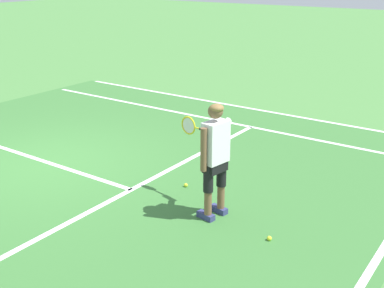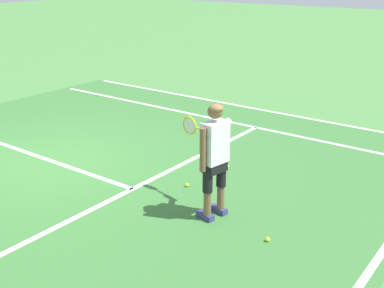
# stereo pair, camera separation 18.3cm
# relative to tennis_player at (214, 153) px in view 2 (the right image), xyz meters

# --- Properties ---
(ground_plane) EXTENTS (80.00, 80.00, 0.00)m
(ground_plane) POSITION_rel_tennis_player_xyz_m (-0.03, 3.64, -0.99)
(ground_plane) COLOR #477F3D
(court_inner_surface) EXTENTS (10.98, 10.69, 0.00)m
(court_inner_surface) POSITION_rel_tennis_player_xyz_m (-0.03, 2.84, -0.99)
(court_inner_surface) COLOR #387033
(court_inner_surface) RESTS_ON ground
(line_baseline) EXTENTS (10.98, 0.10, 0.01)m
(line_baseline) POSITION_rel_tennis_player_xyz_m (-0.03, -2.31, -0.99)
(line_baseline) COLOR white
(line_baseline) RESTS_ON ground
(line_service) EXTENTS (8.23, 0.10, 0.01)m
(line_service) POSITION_rel_tennis_player_xyz_m (-0.03, 1.58, -0.99)
(line_service) COLOR white
(line_service) RESTS_ON ground
(line_centre_service) EXTENTS (0.10, 6.40, 0.01)m
(line_centre_service) POSITION_rel_tennis_player_xyz_m (-0.03, 4.78, -0.99)
(line_centre_service) COLOR white
(line_centre_service) RESTS_ON ground
(line_singles_right) EXTENTS (0.10, 10.29, 0.01)m
(line_singles_right) POSITION_rel_tennis_player_xyz_m (4.08, 2.84, -0.99)
(line_singles_right) COLOR white
(line_singles_right) RESTS_ON ground
(line_doubles_right) EXTENTS (0.10, 10.29, 0.01)m
(line_doubles_right) POSITION_rel_tennis_player_xyz_m (5.46, 2.84, -0.99)
(line_doubles_right) COLOR white
(line_doubles_right) RESTS_ON ground
(tennis_player) EXTENTS (0.78, 1.08, 1.71)m
(tennis_player) POSITION_rel_tennis_player_xyz_m (0.00, 0.00, 0.00)
(tennis_player) COLOR navy
(tennis_player) RESTS_ON ground
(tennis_ball_near_feet) EXTENTS (0.07, 0.07, 0.07)m
(tennis_ball_near_feet) POSITION_rel_tennis_player_xyz_m (-0.16, -1.00, -0.96)
(tennis_ball_near_feet) COLOR #CCE02D
(tennis_ball_near_feet) RESTS_ON ground
(tennis_ball_by_baseline) EXTENTS (0.07, 0.07, 0.07)m
(tennis_ball_by_baseline) POSITION_rel_tennis_player_xyz_m (1.67, 0.82, -0.96)
(tennis_ball_by_baseline) COLOR #CCE02D
(tennis_ball_by_baseline) RESTS_ON ground
(tennis_ball_mid_court) EXTENTS (0.07, 0.07, 0.07)m
(tennis_ball_mid_court) POSITION_rel_tennis_player_xyz_m (0.58, 0.91, -0.96)
(tennis_ball_mid_court) COLOR #CCE02D
(tennis_ball_mid_court) RESTS_ON ground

